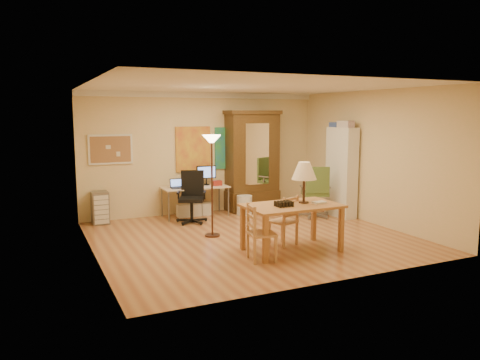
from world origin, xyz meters
name	(u,v)px	position (x,y,z in m)	size (l,w,h in m)	color
floor	(252,237)	(0.00, 0.00, 0.00)	(5.50, 5.50, 0.00)	#985936
crown_molding	(203,95)	(0.00, 2.46, 2.64)	(5.50, 0.08, 0.12)	white
corkboard	(111,149)	(-2.05, 2.47, 1.50)	(0.90, 0.04, 0.62)	#9E704A
art_panel_left	(193,149)	(-0.25, 2.47, 1.45)	(0.80, 0.04, 1.00)	yellow
art_panel_right	(230,148)	(0.65, 2.47, 1.45)	(0.75, 0.04, 0.95)	teal
dining_table	(297,195)	(0.32, -1.01, 0.92)	(1.55, 0.95, 1.45)	olive
ladder_chair_back	(284,222)	(0.29, -0.68, 0.40)	(0.50, 0.49, 0.86)	tan
ladder_chair_left	(260,234)	(-0.48, -1.26, 0.41)	(0.45, 0.46, 0.88)	tan
torchiere_lamp	(212,155)	(-0.62, 0.39, 1.49)	(0.34, 0.34, 1.85)	#44281B
computer_desk	(196,198)	(-0.31, 2.15, 0.40)	(1.44, 0.63, 1.09)	#C6B391
office_chair_black	(192,209)	(-0.60, 1.59, 0.28)	(0.66, 0.66, 1.07)	black
office_chair_green	(315,204)	(1.98, 0.93, 0.30)	(0.69, 0.69, 1.12)	slate
drawer_cart	(100,208)	(-2.34, 2.27, 0.33)	(0.33, 0.40, 0.66)	slate
armoire	(252,167)	(1.10, 2.24, 1.00)	(1.25, 0.60, 2.31)	#311F0D
bookshelf	(341,173)	(2.55, 0.79, 0.97)	(0.29, 0.78, 1.94)	white
wastebin	(244,205)	(0.71, 1.82, 0.22)	(0.34, 0.34, 0.43)	silver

